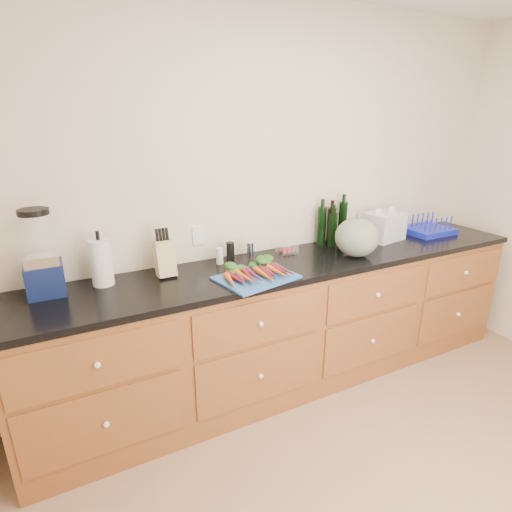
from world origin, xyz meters
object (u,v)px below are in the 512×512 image
blender_appliance (42,258)px  dish_rack (428,229)px  tomato_box (287,249)px  cutting_board (256,277)px  knife_block (165,258)px  carrots (253,271)px  squash (357,237)px  paper_towel (101,263)px

blender_appliance → dish_rack: size_ratio=1.27×
tomato_box → cutting_board: bearing=-141.5°
cutting_board → knife_block: 0.57m
tomato_box → carrots: bearing=-144.9°
squash → paper_towel: size_ratio=1.11×
carrots → knife_block: size_ratio=1.80×
paper_towel → tomato_box: paper_towel is taller
tomato_box → knife_block: bearing=-178.1°
squash → dish_rack: bearing=11.1°
cutting_board → squash: size_ratio=1.50×
squash → blender_appliance: bearing=172.4°
cutting_board → tomato_box: bearing=38.5°
tomato_box → dish_rack: (1.33, -0.09, 0.01)m
squash → knife_block: (-1.29, 0.24, -0.03)m
knife_block → tomato_box: bearing=1.9°
squash → knife_block: bearing=169.3°
dish_rack → cutting_board: bearing=-172.2°
carrots → dish_rack: bearing=6.6°
cutting_board → tomato_box: tomato_box is taller
blender_appliance → knife_block: blender_appliance is taller
cutting_board → paper_towel: size_ratio=1.67×
blender_appliance → cutting_board: bearing=-15.7°
paper_towel → blender_appliance: bearing=-179.5°
carrots → tomato_box: carrots is taller
carrots → knife_block: knife_block is taller
paper_towel → cutting_board: bearing=-21.0°
blender_appliance → knife_block: bearing=-1.5°
knife_block → tomato_box: size_ratio=1.65×
tomato_box → dish_rack: bearing=-3.9°
cutting_board → carrots: 0.05m
knife_block → dish_rack: bearing=-1.6°
squash → paper_towel: bearing=170.9°
dish_rack → paper_towel: bearing=178.2°
paper_towel → dish_rack: paper_towel is taller
dish_rack → tomato_box: bearing=176.1°
squash → dish_rack: (0.93, 0.18, -0.10)m
cutting_board → blender_appliance: (-1.13, 0.32, 0.20)m
paper_towel → dish_rack: size_ratio=0.73×
carrots → squash: size_ratio=1.30×
carrots → paper_towel: 0.89m
dish_rack → blender_appliance: bearing=178.5°
tomato_box → blender_appliance: bearing=-179.5°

